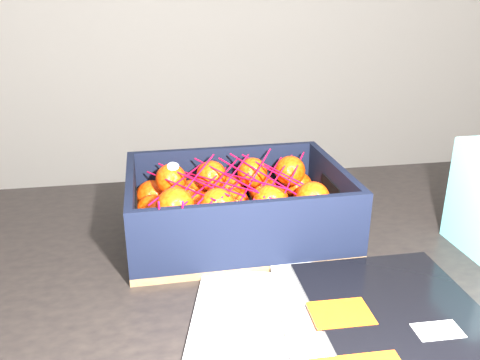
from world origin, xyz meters
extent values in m
cube|color=black|center=(-0.11, -0.17, 0.73)|extent=(1.21, 0.82, 0.04)
cylinder|color=black|center=(0.44, 0.18, 0.35)|extent=(0.06, 0.06, 0.71)
cube|color=silver|center=(-0.17, -0.32, 0.75)|extent=(0.27, 0.32, 0.01)
cube|color=silver|center=(-0.06, -0.32, 0.76)|extent=(0.24, 0.31, 0.01)
cube|color=black|center=(-0.01, -0.33, 0.77)|extent=(0.22, 0.28, 0.01)
cube|color=#EA4F0C|center=(-0.09, -0.31, 0.77)|extent=(0.08, 0.06, 0.00)
cube|color=white|center=(0.01, -0.37, 0.77)|extent=(0.06, 0.03, 0.00)
cube|color=#EA4F0C|center=(-0.11, -0.39, 0.77)|extent=(0.10, 0.02, 0.00)
cube|color=olive|center=(-0.17, -0.05, 0.76)|extent=(0.35, 0.27, 0.01)
cube|color=black|center=(-0.17, 0.08, 0.81)|extent=(0.35, 0.01, 0.11)
cube|color=black|center=(-0.17, -0.17, 0.81)|extent=(0.35, 0.01, 0.11)
cube|color=black|center=(-0.34, -0.05, 0.81)|extent=(0.01, 0.24, 0.11)
cube|color=black|center=(0.00, -0.05, 0.81)|extent=(0.01, 0.24, 0.11)
sphere|color=red|center=(-0.31, -0.14, 0.79)|extent=(0.06, 0.06, 0.06)
sphere|color=red|center=(-0.30, -0.07, 0.79)|extent=(0.06, 0.06, 0.06)
sphere|color=red|center=(-0.31, -0.02, 0.79)|extent=(0.06, 0.06, 0.06)
sphere|color=red|center=(-0.31, 0.05, 0.79)|extent=(0.06, 0.06, 0.06)
sphere|color=red|center=(-0.24, -0.14, 0.79)|extent=(0.06, 0.06, 0.06)
sphere|color=red|center=(-0.24, -0.07, 0.79)|extent=(0.06, 0.06, 0.06)
sphere|color=red|center=(-0.24, -0.01, 0.79)|extent=(0.05, 0.05, 0.05)
sphere|color=red|center=(-0.24, 0.04, 0.79)|extent=(0.05, 0.05, 0.05)
sphere|color=red|center=(-0.17, -0.14, 0.79)|extent=(0.06, 0.06, 0.06)
sphere|color=red|center=(-0.17, -0.07, 0.79)|extent=(0.06, 0.06, 0.06)
sphere|color=red|center=(-0.17, -0.02, 0.79)|extent=(0.06, 0.06, 0.06)
sphere|color=red|center=(-0.17, 0.04, 0.79)|extent=(0.06, 0.06, 0.06)
sphere|color=red|center=(-0.10, -0.14, 0.79)|extent=(0.06, 0.06, 0.06)
sphere|color=red|center=(-0.10, -0.08, 0.79)|extent=(0.05, 0.05, 0.05)
sphere|color=red|center=(-0.10, -0.02, 0.79)|extent=(0.06, 0.06, 0.06)
sphere|color=red|center=(-0.10, 0.04, 0.79)|extent=(0.05, 0.05, 0.05)
sphere|color=red|center=(-0.03, -0.14, 0.79)|extent=(0.06, 0.06, 0.06)
sphere|color=red|center=(-0.03, -0.08, 0.79)|extent=(0.06, 0.06, 0.06)
sphere|color=red|center=(-0.03, -0.01, 0.79)|extent=(0.05, 0.05, 0.05)
sphere|color=red|center=(-0.03, 0.05, 0.79)|extent=(0.05, 0.05, 0.05)
sphere|color=red|center=(-0.28, -0.10, 0.84)|extent=(0.06, 0.06, 0.06)
sphere|color=red|center=(-0.27, 0.01, 0.84)|extent=(0.05, 0.05, 0.05)
sphere|color=red|center=(-0.21, -0.11, 0.84)|extent=(0.05, 0.05, 0.05)
sphere|color=red|center=(-0.20, 0.01, 0.84)|extent=(0.05, 0.05, 0.05)
sphere|color=red|center=(-0.13, -0.11, 0.84)|extent=(0.05, 0.05, 0.05)
sphere|color=red|center=(-0.13, 0.02, 0.84)|extent=(0.05, 0.05, 0.05)
sphere|color=red|center=(-0.06, -0.11, 0.84)|extent=(0.05, 0.05, 0.05)
sphere|color=red|center=(-0.06, 0.01, 0.84)|extent=(0.05, 0.05, 0.05)
cylinder|color=red|center=(-0.27, -0.05, 0.85)|extent=(0.10, 0.18, 0.02)
cylinder|color=red|center=(-0.24, -0.04, 0.85)|extent=(0.10, 0.18, 0.01)
cylinder|color=red|center=(-0.22, -0.05, 0.85)|extent=(0.10, 0.18, 0.02)
cylinder|color=red|center=(-0.20, -0.05, 0.85)|extent=(0.10, 0.18, 0.03)
cylinder|color=red|center=(-0.18, -0.05, 0.86)|extent=(0.10, 0.18, 0.01)
cylinder|color=red|center=(-0.16, -0.05, 0.85)|extent=(0.10, 0.18, 0.03)
cylinder|color=red|center=(-0.14, -0.05, 0.85)|extent=(0.10, 0.18, 0.02)
cylinder|color=red|center=(-0.12, -0.05, 0.85)|extent=(0.10, 0.18, 0.03)
cylinder|color=red|center=(-0.10, -0.05, 0.85)|extent=(0.10, 0.18, 0.02)
cylinder|color=red|center=(-0.07, -0.05, 0.85)|extent=(0.10, 0.18, 0.02)
cylinder|color=red|center=(-0.27, -0.04, 0.85)|extent=(0.10, 0.18, 0.01)
cylinder|color=red|center=(-0.24, -0.06, 0.85)|extent=(0.10, 0.18, 0.03)
cylinder|color=red|center=(-0.22, -0.06, 0.85)|extent=(0.10, 0.18, 0.01)
cylinder|color=red|center=(-0.20, -0.05, 0.85)|extent=(0.10, 0.18, 0.01)
cylinder|color=red|center=(-0.18, -0.05, 0.86)|extent=(0.10, 0.18, 0.01)
cylinder|color=red|center=(-0.16, -0.04, 0.85)|extent=(0.10, 0.18, 0.02)
cylinder|color=red|center=(-0.14, -0.04, 0.85)|extent=(0.10, 0.18, 0.03)
cylinder|color=red|center=(-0.12, -0.04, 0.85)|extent=(0.10, 0.18, 0.01)
cylinder|color=red|center=(-0.10, -0.04, 0.85)|extent=(0.10, 0.18, 0.00)
cylinder|color=red|center=(-0.07, -0.05, 0.85)|extent=(0.10, 0.18, 0.02)
cylinder|color=red|center=(-0.30, -0.16, 0.83)|extent=(0.00, 0.03, 0.09)
cylinder|color=red|center=(-0.27, -0.16, 0.83)|extent=(0.01, 0.04, 0.08)
camera|label=1|loc=(-0.31, -0.79, 1.15)|focal=37.10mm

